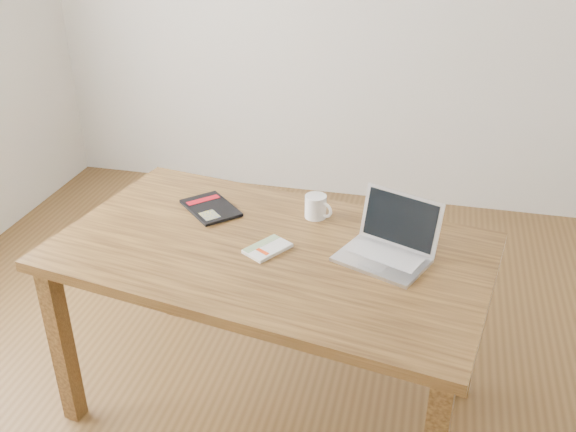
% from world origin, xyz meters
% --- Properties ---
extents(room, '(4.04, 4.04, 2.70)m').
position_xyz_m(room, '(-0.07, 0.00, 1.36)').
color(room, brown).
rests_on(room, ground).
extents(desk, '(1.66, 1.12, 0.75)m').
position_xyz_m(desk, '(-0.04, -0.01, 0.66)').
color(desk, brown).
rests_on(desk, ground).
extents(white_guidebook, '(0.17, 0.19, 0.01)m').
position_xyz_m(white_guidebook, '(-0.05, -0.03, 0.76)').
color(white_guidebook, silver).
rests_on(white_guidebook, desk).
extents(black_guidebook, '(0.29, 0.29, 0.01)m').
position_xyz_m(black_guidebook, '(-0.35, 0.21, 0.76)').
color(black_guidebook, black).
rests_on(black_guidebook, desk).
extents(laptop, '(0.37, 0.34, 0.21)m').
position_xyz_m(laptop, '(0.37, 0.03, 0.79)').
color(laptop, silver).
rests_on(laptop, desk).
extents(coffee_mug, '(0.12, 0.08, 0.09)m').
position_xyz_m(coffee_mug, '(0.07, 0.25, 0.80)').
color(coffee_mug, white).
rests_on(coffee_mug, desk).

